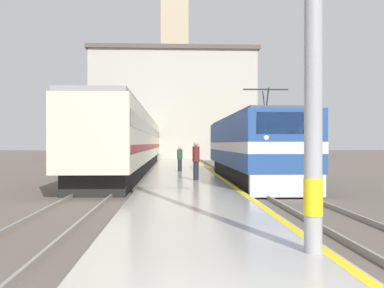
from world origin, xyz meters
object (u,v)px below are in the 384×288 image
locomotive_train (250,148)px  person_on_platform (180,158)px  passenger_train (134,141)px  second_waiting_passenger (196,160)px  clock_tower (175,45)px

locomotive_train → person_on_platform: (-3.66, 4.79, -0.70)m
passenger_train → second_waiting_passenger: bearing=-72.8°
passenger_train → clock_tower: 33.29m
locomotive_train → second_waiting_passenger: (-3.00, -2.01, -0.54)m
locomotive_train → person_on_platform: size_ratio=9.85×
passenger_train → person_on_platform: bearing=-61.9°
second_waiting_passenger → person_on_platform: bearing=95.6°
person_on_platform → clock_tower: 39.47m
passenger_train → clock_tower: size_ratio=1.23×
passenger_train → clock_tower: bearing=83.7°
person_on_platform → second_waiting_passenger: second_waiting_passenger is taller
passenger_train → second_waiting_passenger: passenger_train is taller
locomotive_train → clock_tower: 43.86m
passenger_train → person_on_platform: (3.45, -6.46, -1.10)m
passenger_train → clock_tower: (3.33, 29.96, 14.11)m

